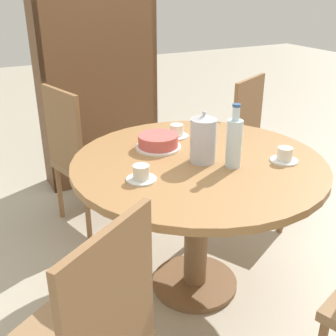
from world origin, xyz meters
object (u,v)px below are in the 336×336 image
object	(u,v)px
bookshelf	(98,79)
cup_a	(177,132)
cup_c	(285,156)
chair_d	(263,148)
cake_main	(158,142)
chair_a	(84,157)
cup_b	(141,174)
coffee_pot	(203,139)
water_bottle	(234,142)

from	to	relation	value
bookshelf	cup_a	xyz separation A→B (m)	(0.03, -1.22, -0.06)
cup_c	chair_d	bearing A→B (deg)	55.93
bookshelf	cake_main	bearing A→B (deg)	84.05
chair_a	chair_d	xyz separation A→B (m)	(1.13, -0.42, 0.00)
chair_d	bookshelf	distance (m)	1.36
chair_d	cup_b	distance (m)	1.32
cup_a	cup_c	world-z (taller)	same
coffee_pot	water_bottle	distance (m)	0.15
chair_d	water_bottle	bearing A→B (deg)	-165.70
bookshelf	chair_a	bearing A→B (deg)	62.14
chair_a	cup_a	distance (m)	0.74
cake_main	cup_b	world-z (taller)	cake_main
cake_main	bookshelf	bearing A→B (deg)	84.05
coffee_pot	chair_d	bearing A→B (deg)	32.42
water_bottle	cup_b	size ratio (longest dim) A/B	2.23
coffee_pot	cup_a	bearing A→B (deg)	81.25
water_bottle	cup_c	size ratio (longest dim) A/B	2.23
cup_a	cake_main	bearing A→B (deg)	-146.76
bookshelf	cup_a	size ratio (longest dim) A/B	12.82
cup_b	cup_c	size ratio (longest dim) A/B	1.00
coffee_pot	cup_b	bearing A→B (deg)	-171.14
cup_b	water_bottle	bearing A→B (deg)	-7.93
bookshelf	water_bottle	bearing A→B (deg)	92.24
coffee_pot	cake_main	bearing A→B (deg)	114.43
bookshelf	water_bottle	xyz separation A→B (m)	(0.07, -1.69, 0.04)
chair_a	cup_a	bearing A→B (deg)	-161.68
coffee_pot	water_bottle	world-z (taller)	water_bottle
coffee_pot	cup_a	world-z (taller)	coffee_pot
chair_a	cup_b	bearing A→B (deg)	164.04
cup_a	chair_d	bearing A→B (deg)	11.93
cake_main	cup_a	distance (m)	0.20
chair_a	cup_b	world-z (taller)	chair_a
chair_d	cup_a	world-z (taller)	chair_d
bookshelf	chair_d	bearing A→B (deg)	126.68
coffee_pot	bookshelf	bearing A→B (deg)	89.05
chair_a	cup_c	xyz separation A→B (m)	(0.66, -1.11, 0.29)
bookshelf	cake_main	world-z (taller)	bookshelf
bookshelf	cup_a	world-z (taller)	bookshelf
chair_d	cup_c	world-z (taller)	chair_d
chair_a	cup_a	world-z (taller)	chair_a
water_bottle	cake_main	distance (m)	0.42
cup_a	cup_b	distance (m)	0.57
cup_b	cup_c	bearing A→B (deg)	-10.53
chair_a	coffee_pot	distance (m)	1.05
chair_a	cup_c	distance (m)	1.32
chair_d	bookshelf	xyz separation A→B (m)	(-0.79, 1.06, 0.34)
coffee_pot	cake_main	size ratio (longest dim) A/B	1.06
chair_a	water_bottle	xyz separation A→B (m)	(0.41, -1.05, 0.38)
cake_main	cup_b	bearing A→B (deg)	-127.44
cup_a	cup_b	world-z (taller)	same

